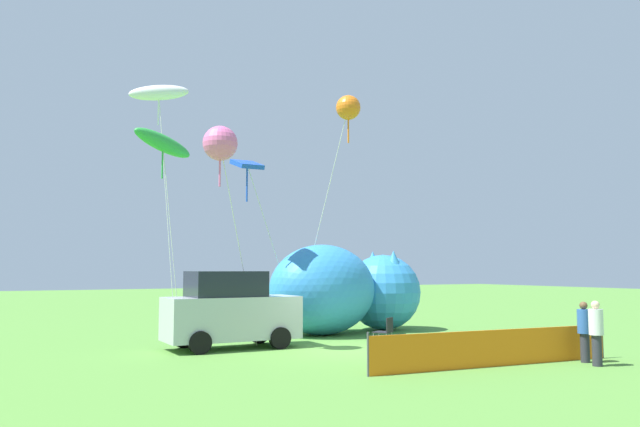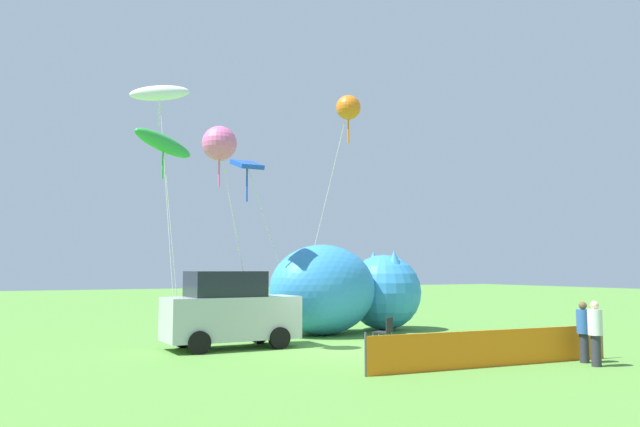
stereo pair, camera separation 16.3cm
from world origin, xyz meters
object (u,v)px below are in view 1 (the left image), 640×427
Objects in this scene: spectator_in_black_shirt at (596,330)px; kite_orange_flower at (348,109)px; kite_green_fish at (163,144)px; kite_blue_box at (248,168)px; folding_chair at (386,329)px; inflatable_cat at (344,292)px; parked_car at (230,311)px; kite_pink_octopus at (220,144)px; spectator_in_grey_shirt at (584,329)px; kite_white_ghost at (159,94)px.

kite_orange_flower is at bearing 104.74° from spectator_in_black_shirt.
kite_green_fish is 3.47m from kite_blue_box.
kite_blue_box is at bearing 120.93° from spectator_in_black_shirt.
inflatable_cat is at bearing -43.98° from folding_chair.
parked_car is 4.90m from folding_chair.
kite_green_fish is (-1.17, 4.12, 5.81)m from parked_car.
kite_pink_octopus is (-7.55, 6.87, 5.25)m from spectator_in_black_shirt.
kite_blue_box is at bearing 10.35° from folding_chair.
spectator_in_grey_shirt reaches higher than folding_chair.
kite_orange_flower is (5.34, 1.53, 2.08)m from kite_pink_octopus.
kite_blue_box is (-5.91, 8.88, 5.08)m from spectator_in_grey_shirt.
kite_blue_box is 4.26m from kite_orange_flower.
kite_green_fish reaches higher than spectator_in_grey_shirt.
inflatable_cat reaches higher than parked_car.
kite_pink_octopus reaches higher than parked_car.
parked_car is at bearing 135.54° from spectator_in_grey_shirt.
spectator_in_black_shirt is 0.21× the size of kite_green_fish.
inflatable_cat is at bearing 5.94° from kite_blue_box.
folding_chair is 0.13× the size of kite_pink_octopus.
kite_green_fish is at bearing 126.77° from spectator_in_grey_shirt.
kite_blue_box reaches higher than parked_car.
kite_pink_octopus reaches higher than inflatable_cat.
kite_green_fish is 1.14× the size of kite_pink_octopus.
kite_pink_octopus reaches higher than kite_blue_box.
kite_green_fish is at bearing 96.14° from kite_pink_octopus.
kite_orange_flower is (0.14, 2.49, 7.70)m from folding_chair.
inflatable_cat is (0.79, 3.96, 1.02)m from folding_chair.
kite_blue_box is at bearing -63.27° from kite_white_ghost.
spectator_in_black_shirt is 0.19× the size of kite_orange_flower.
inflatable_cat reaches higher than folding_chair.
kite_white_ghost is 1.57× the size of kite_blue_box.
spectator_in_grey_shirt is 0.18× the size of kite_orange_flower.
folding_chair is at bearing -10.52° from kite_pink_octopus.
spectator_in_black_shirt reaches higher than spectator_in_grey_shirt.
parked_car is at bearing 36.92° from folding_chair.
kite_blue_box is (2.14, -4.24, -3.42)m from kite_white_ghost.
spectator_in_grey_shirt is 11.03m from kite_orange_flower.
spectator_in_grey_shirt is at bearing -89.26° from inflatable_cat.
kite_pink_octopus is at bearing 46.73° from folding_chair.
kite_white_ghost is at bearing 121.54° from spectator_in_grey_shirt.
parked_car reaches higher than folding_chair.
kite_blue_box is at bearing 163.19° from kite_orange_flower.
parked_car is at bearing -124.08° from kite_blue_box.
kite_orange_flower is at bearing 107.49° from spectator_in_grey_shirt.
kite_green_fish is 3.12m from kite_white_ghost.
spectator_in_black_shirt is at bearing -91.34° from inflatable_cat.
kite_green_fish is 6.85m from kite_orange_flower.
kite_white_ghost is at bearing 138.18° from inflatable_cat.
kite_blue_box reaches higher than folding_chair.
folding_chair is 0.14× the size of kite_blue_box.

